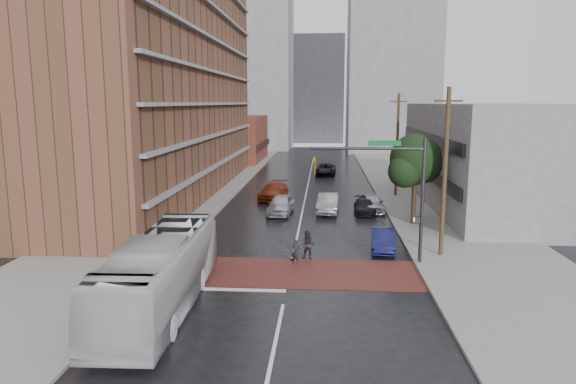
# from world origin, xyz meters

# --- Properties ---
(ground) EXTENTS (160.00, 160.00, 0.00)m
(ground) POSITION_xyz_m (0.00, 0.00, 0.00)
(ground) COLOR black
(ground) RESTS_ON ground
(crosswalk) EXTENTS (14.00, 5.00, 0.02)m
(crosswalk) POSITION_xyz_m (0.00, 0.50, 0.01)
(crosswalk) COLOR maroon
(crosswalk) RESTS_ON ground
(sidewalk_west) EXTENTS (9.00, 90.00, 0.15)m
(sidewalk_west) POSITION_xyz_m (-11.50, 25.00, 0.07)
(sidewalk_west) COLOR gray
(sidewalk_west) RESTS_ON ground
(sidewalk_east) EXTENTS (9.00, 90.00, 0.15)m
(sidewalk_east) POSITION_xyz_m (11.50, 25.00, 0.07)
(sidewalk_east) COLOR gray
(sidewalk_east) RESTS_ON ground
(apartment_block) EXTENTS (10.00, 44.00, 28.00)m
(apartment_block) POSITION_xyz_m (-14.00, 24.00, 14.00)
(apartment_block) COLOR brown
(apartment_block) RESTS_ON ground
(storefront_west) EXTENTS (8.00, 16.00, 7.00)m
(storefront_west) POSITION_xyz_m (-12.00, 54.00, 3.50)
(storefront_west) COLOR brown
(storefront_west) RESTS_ON ground
(building_east) EXTENTS (11.00, 26.00, 9.00)m
(building_east) POSITION_xyz_m (16.50, 20.00, 4.50)
(building_east) COLOR gray
(building_east) RESTS_ON ground
(distant_tower_west) EXTENTS (18.00, 16.00, 32.00)m
(distant_tower_west) POSITION_xyz_m (-14.00, 78.00, 16.00)
(distant_tower_west) COLOR gray
(distant_tower_west) RESTS_ON ground
(distant_tower_east) EXTENTS (16.00, 14.00, 36.00)m
(distant_tower_east) POSITION_xyz_m (14.00, 72.00, 18.00)
(distant_tower_east) COLOR gray
(distant_tower_east) RESTS_ON ground
(distant_tower_center) EXTENTS (12.00, 10.00, 24.00)m
(distant_tower_center) POSITION_xyz_m (0.00, 95.00, 12.00)
(distant_tower_center) COLOR gray
(distant_tower_center) RESTS_ON ground
(street_tree) EXTENTS (4.20, 4.10, 6.90)m
(street_tree) POSITION_xyz_m (8.52, 12.03, 4.73)
(street_tree) COLOR #332319
(street_tree) RESTS_ON ground
(signal_mast) EXTENTS (6.50, 0.30, 7.20)m
(signal_mast) POSITION_xyz_m (5.85, 2.50, 4.73)
(signal_mast) COLOR #2D2D33
(signal_mast) RESTS_ON ground
(utility_pole_near) EXTENTS (1.60, 0.26, 10.00)m
(utility_pole_near) POSITION_xyz_m (8.80, 4.00, 5.14)
(utility_pole_near) COLOR #473321
(utility_pole_near) RESTS_ON ground
(utility_pole_far) EXTENTS (1.60, 0.26, 10.00)m
(utility_pole_far) POSITION_xyz_m (8.80, 24.00, 5.14)
(utility_pole_far) COLOR #473321
(utility_pole_far) RESTS_ON ground
(transit_bus) EXTENTS (3.17, 12.08, 3.34)m
(transit_bus) POSITION_xyz_m (-5.38, -4.76, 1.67)
(transit_bus) COLOR #BCBCBF
(transit_bus) RESTS_ON ground
(pedestrian_a) EXTENTS (0.61, 0.50, 1.43)m
(pedestrian_a) POSITION_xyz_m (0.24, 1.99, 0.72)
(pedestrian_a) COLOR black
(pedestrian_a) RESTS_ON ground
(pedestrian_b) EXTENTS (0.99, 0.87, 1.71)m
(pedestrian_b) POSITION_xyz_m (0.90, 3.00, 0.86)
(pedestrian_b) COLOR black
(pedestrian_b) RESTS_ON ground
(car_travel_a) EXTENTS (2.26, 4.88, 1.62)m
(car_travel_a) POSITION_xyz_m (-1.76, 15.26, 0.81)
(car_travel_a) COLOR #B7BBBF
(car_travel_a) RESTS_ON ground
(car_travel_b) EXTENTS (1.99, 4.93, 1.59)m
(car_travel_b) POSITION_xyz_m (2.14, 16.09, 0.80)
(car_travel_b) COLOR #A4A8AC
(car_travel_b) RESTS_ON ground
(car_travel_c) EXTENTS (2.85, 5.48, 1.52)m
(car_travel_c) POSITION_xyz_m (-3.01, 21.88, 0.76)
(car_travel_c) COLOR maroon
(car_travel_c) RESTS_ON ground
(suv_travel) EXTENTS (2.74, 5.29, 1.43)m
(suv_travel) POSITION_xyz_m (1.99, 38.96, 0.71)
(suv_travel) COLOR black
(suv_travel) RESTS_ON ground
(car_parked_near) EXTENTS (1.74, 4.14, 1.33)m
(car_parked_near) POSITION_xyz_m (5.51, 5.20, 0.66)
(car_parked_near) COLOR #141848
(car_parked_near) RESTS_ON ground
(car_parked_mid) EXTENTS (1.68, 4.09, 1.18)m
(car_parked_mid) POSITION_xyz_m (5.20, 16.00, 0.59)
(car_parked_mid) COLOR black
(car_parked_mid) RESTS_ON ground
(car_parked_far) EXTENTS (2.25, 4.57, 1.50)m
(car_parked_far) POSITION_xyz_m (5.84, 16.89, 0.75)
(car_parked_far) COLOR #A5A9AD
(car_parked_far) RESTS_ON ground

